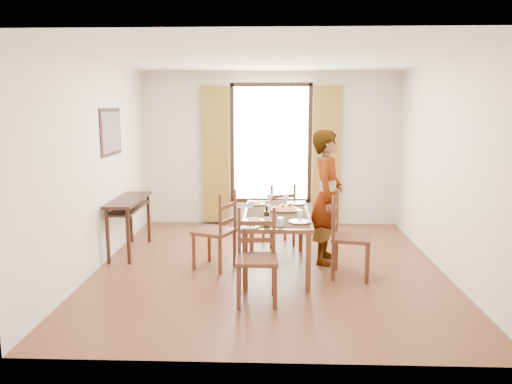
{
  "coord_description": "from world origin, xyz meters",
  "views": [
    {
      "loc": [
        0.06,
        -6.36,
        2.13
      ],
      "look_at": [
        -0.18,
        0.07,
        1.0
      ],
      "focal_mm": 35.0,
      "sensor_mm": 36.0,
      "label": 1
    }
  ],
  "objects_px": {
    "pasta_platter": "(284,207)",
    "console_table": "(129,206)",
    "dining_table": "(277,218)",
    "man": "(327,197)"
  },
  "relations": [
    {
      "from": "console_table",
      "to": "pasta_platter",
      "type": "bearing_deg",
      "value": -13.73
    },
    {
      "from": "dining_table",
      "to": "man",
      "type": "xyz_separation_m",
      "value": [
        0.68,
        0.35,
        0.22
      ]
    },
    {
      "from": "pasta_platter",
      "to": "dining_table",
      "type": "bearing_deg",
      "value": -126.44
    },
    {
      "from": "console_table",
      "to": "dining_table",
      "type": "xyz_separation_m",
      "value": [
        2.12,
        -0.68,
        0.0
      ]
    },
    {
      "from": "dining_table",
      "to": "pasta_platter",
      "type": "xyz_separation_m",
      "value": [
        0.1,
        0.13,
        0.12
      ]
    },
    {
      "from": "console_table",
      "to": "man",
      "type": "height_order",
      "value": "man"
    },
    {
      "from": "console_table",
      "to": "man",
      "type": "relative_size",
      "value": 0.67
    },
    {
      "from": "pasta_platter",
      "to": "console_table",
      "type": "bearing_deg",
      "value": 166.27
    },
    {
      "from": "man",
      "to": "pasta_platter",
      "type": "bearing_deg",
      "value": 124.32
    },
    {
      "from": "man",
      "to": "pasta_platter",
      "type": "distance_m",
      "value": 0.63
    }
  ]
}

